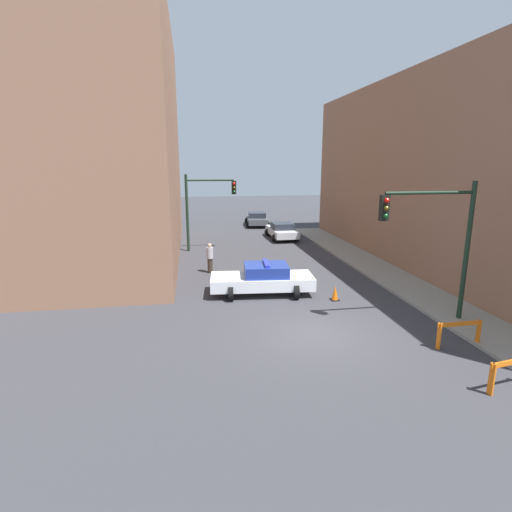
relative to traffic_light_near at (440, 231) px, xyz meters
name	(u,v)px	position (x,y,z in m)	size (l,w,h in m)	color
ground_plane	(313,334)	(-4.73, -0.26, -3.53)	(120.00, 120.00, 0.00)	#38383D
sidewalk_right	(470,321)	(1.47, -0.26, -3.47)	(2.40, 44.00, 0.12)	gray
building_corner_left	(57,140)	(-16.73, 13.74, 3.75)	(14.00, 20.00, 14.56)	#93664C
building_right	(500,173)	(8.67, 7.74, 1.87)	(12.00, 28.00, 10.80)	#93664C
traffic_light_near	(440,231)	(0.00, 0.00, 0.00)	(3.64, 0.35, 5.20)	black
traffic_light_far	(203,201)	(-8.03, 14.35, -0.13)	(3.44, 0.35, 5.20)	black
police_car	(263,279)	(-5.71, 4.43, -2.81)	(4.84, 2.62, 1.52)	white
parked_car_near	(282,230)	(-1.76, 17.70, -2.86)	(2.31, 4.32, 1.31)	silver
parked_car_mid	(257,219)	(-2.61, 24.76, -2.86)	(2.53, 4.45, 1.31)	#474C51
pedestrian_crossing	(210,258)	(-7.94, 8.48, -2.67)	(0.49, 0.49, 1.66)	#382D23
barrier_mid	(459,330)	(-0.34, -2.06, -2.91)	(1.60, 0.18, 0.90)	orange
traffic_cone	(335,293)	(-2.72, 3.03, -3.21)	(0.36, 0.36, 0.66)	black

